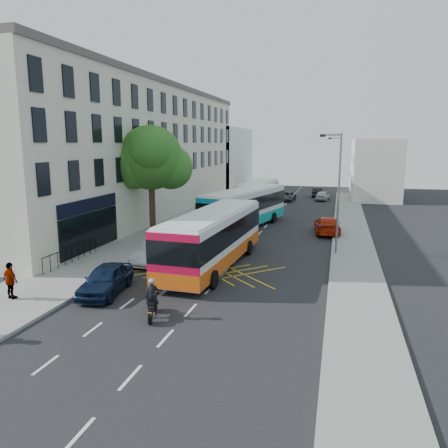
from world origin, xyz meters
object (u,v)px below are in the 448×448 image
Objects in this scene: street_tree at (150,158)px; parked_car_blue at (106,279)px; distant_car_dark at (318,192)px; parked_car_silver at (153,252)px; red_hatchback at (327,225)px; lamp_near at (337,187)px; bus_far at (257,194)px; lamp_far at (339,170)px; distant_car_grey at (287,196)px; distant_car_silver at (323,196)px; motorbike at (152,299)px; bus_near at (213,238)px; bus_mid at (245,207)px; pedestrian_far at (11,281)px.

parked_car_blue is (3.61, -13.88, -5.55)m from street_tree.
parked_car_silver is at bearing 77.50° from distant_car_dark.
red_hatchback is at bearing 53.05° from parked_car_blue.
lamp_near is 1.93× the size of parked_car_silver.
lamp_near reaches higher than bus_far.
lamp_far is 10.55m from distant_car_grey.
distant_car_dark is at bearing -70.00° from distant_car_silver.
motorbike is 4.26m from parked_car_blue.
bus_near is 2.84× the size of parked_car_blue.
bus_mid reaches higher than motorbike.
motorbike is (1.54, -33.31, -0.77)m from bus_far.
red_hatchback is 21.82m from distant_car_silver.
lamp_far is 10.02m from distant_car_silver.
parked_car_blue is (-3.58, 2.31, -0.11)m from motorbike.
lamp_far is at bearing 76.78° from bus_near.
lamp_far is 13.39m from red_hatchback.
bus_near is 0.97× the size of bus_mid.
red_hatchback is 1.33× the size of distant_car_silver.
parked_car_blue is at bearing -86.21° from bus_mid.
bus_mid reaches higher than parked_car_blue.
parked_car_blue is (-3.88, -6.20, -1.07)m from bus_near.
street_tree is 15.38m from parked_car_blue.
pedestrian_far is (-3.79, -2.22, 0.31)m from parked_car_blue.
street_tree is 2.03× the size of parked_car_blue.
red_hatchback is at bearing 95.52° from lamp_near.
bus_near is at bearing -45.72° from street_tree.
bus_near reaches higher than bus_far.
motorbike reaches higher than distant_car_grey.
distant_car_silver is at bearing 63.85° from street_tree.
lamp_near is (14.71, -2.97, -1.68)m from street_tree.
bus_mid is 19.20m from parked_car_blue.
lamp_far reaches higher than parked_car_silver.
lamp_far is 36.50m from pedestrian_far.
parked_car_silver is 16.06m from red_hatchback.
street_tree is 18.62m from bus_far.
bus_far is (-1.85, 24.80, -0.18)m from bus_near.
parked_car_silver is at bearing -89.89° from bus_far.
parked_car_blue is 0.87× the size of red_hatchback.
pedestrian_far is at bearing -97.80° from distant_car_grey.
lamp_far reaches higher than bus_mid.
street_tree is 9.53m from bus_mid.
bus_near is (7.49, -7.69, -4.49)m from street_tree.
pedestrian_far reaches higher than parked_car_blue.
street_tree is 15.66m from red_hatchback.
bus_mid reaches higher than pedestrian_far.
bus_far is at bearing 77.07° from motorbike.
pedestrian_far reaches higher than parked_car_silver.
parked_car_blue is 40.95m from distant_car_silver.
street_tree reaches higher than motorbike.
street_tree is 15.10m from lamp_near.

